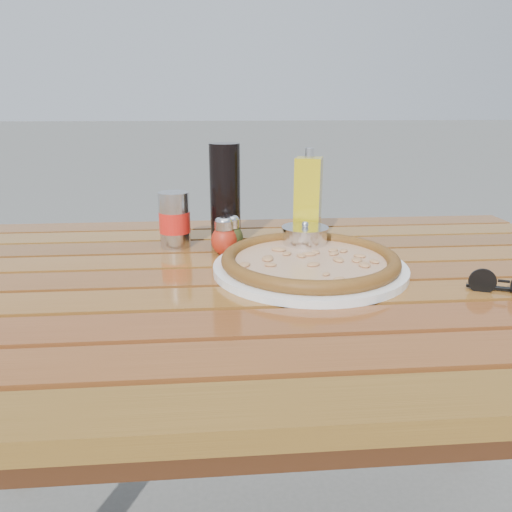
{
  "coord_description": "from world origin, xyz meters",
  "views": [
    {
      "loc": [
        -0.07,
        -0.86,
        1.05
      ],
      "look_at": [
        0.0,
        0.02,
        0.78
      ],
      "focal_mm": 35.0,
      "sensor_mm": 36.0,
      "label": 1
    }
  ],
  "objects": [
    {
      "name": "parmesan_tin",
      "position": [
        0.11,
        0.12,
        0.78
      ],
      "size": [
        0.12,
        0.12,
        0.07
      ],
      "rotation": [
        0.0,
        0.0,
        0.26
      ],
      "color": "silver",
      "rests_on": "table"
    },
    {
      "name": "plate",
      "position": [
        0.1,
        0.01,
        0.76
      ],
      "size": [
        0.43,
        0.43,
        0.01
      ],
      "primitive_type": "cylinder",
      "rotation": [
        0.0,
        0.0,
        -0.23
      ],
      "color": "white",
      "rests_on": "table"
    },
    {
      "name": "pepper_shaker",
      "position": [
        -0.06,
        0.13,
        0.79
      ],
      "size": [
        0.07,
        0.07,
        0.08
      ],
      "rotation": [
        0.0,
        0.0,
        0.24
      ],
      "color": "red",
      "rests_on": "table"
    },
    {
      "name": "table",
      "position": [
        0.0,
        -0.0,
        0.67
      ],
      "size": [
        1.4,
        0.9,
        0.75
      ],
      "color": "#381C0C",
      "rests_on": "ground"
    },
    {
      "name": "pizza",
      "position": [
        0.1,
        0.01,
        0.77
      ],
      "size": [
        0.36,
        0.36,
        0.03
      ],
      "rotation": [
        0.0,
        0.0,
        -0.11
      ],
      "color": "beige",
      "rests_on": "plate"
    },
    {
      "name": "dark_bottle",
      "position": [
        -0.05,
        0.21,
        0.86
      ],
      "size": [
        0.07,
        0.07,
        0.22
      ],
      "primitive_type": "cylinder",
      "rotation": [
        0.0,
        0.0,
        -0.09
      ],
      "color": "black",
      "rests_on": "table"
    },
    {
      "name": "sunglasses",
      "position": [
        0.4,
        -0.12,
        0.77
      ],
      "size": [
        0.11,
        0.06,
        0.04
      ],
      "rotation": [
        0.0,
        0.0,
        -0.4
      ],
      "color": "black",
      "rests_on": "table"
    },
    {
      "name": "soda_can",
      "position": [
        -0.16,
        0.2,
        0.81
      ],
      "size": [
        0.08,
        0.08,
        0.12
      ],
      "rotation": [
        0.0,
        0.0,
        -0.19
      ],
      "color": "silver",
      "rests_on": "table"
    },
    {
      "name": "olive_oil_cruet",
      "position": [
        0.13,
        0.2,
        0.85
      ],
      "size": [
        0.07,
        0.07,
        0.21
      ],
      "rotation": [
        0.0,
        0.0,
        -0.31
      ],
      "color": "#B4A013",
      "rests_on": "table"
    },
    {
      "name": "oregano_shaker",
      "position": [
        -0.04,
        0.15,
        0.79
      ],
      "size": [
        0.07,
        0.07,
        0.08
      ],
      "rotation": [
        0.0,
        0.0,
        -0.31
      ],
      "color": "#3B3F19",
      "rests_on": "table"
    }
  ]
}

